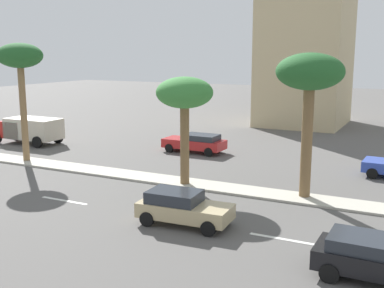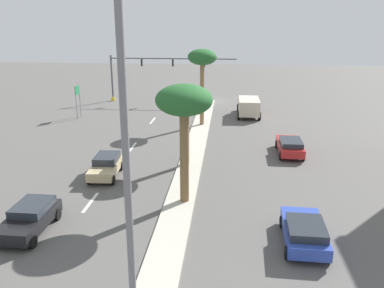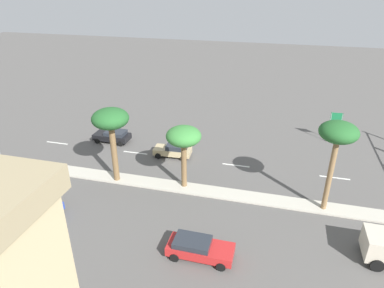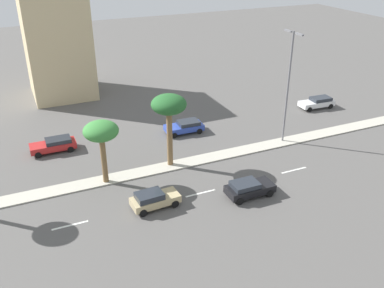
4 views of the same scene
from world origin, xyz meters
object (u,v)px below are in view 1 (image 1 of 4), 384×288
at_px(sedan_red_inboard, 196,142).
at_px(sedan_black_center, 378,258).
at_px(sedan_tan_far, 182,207).
at_px(commercial_building, 306,53).
at_px(palm_tree_left, 20,60).
at_px(box_truck, 29,129).
at_px(palm_tree_outboard, 185,96).
at_px(palm_tree_leading, 310,77).

xyz_separation_m(sedan_red_inboard, sedan_black_center, (15.39, 14.09, 0.01)).
bearing_deg(sedan_tan_far, commercial_building, -175.58).
height_order(palm_tree_left, box_truck, palm_tree_left).
distance_m(palm_tree_left, sedan_black_center, 24.86).
height_order(sedan_red_inboard, sedan_tan_far, sedan_tan_far).
distance_m(palm_tree_outboard, palm_tree_leading, 6.62).
bearing_deg(sedan_black_center, sedan_tan_far, -101.96).
height_order(palm_tree_leading, box_truck, palm_tree_leading).
height_order(sedan_red_inboard, box_truck, box_truck).
bearing_deg(sedan_black_center, box_truck, -114.43).
xyz_separation_m(palm_tree_leading, box_truck, (-4.83, -23.44, -4.89)).
distance_m(commercial_building, palm_tree_leading, 26.14).
bearing_deg(palm_tree_leading, palm_tree_left, -89.34).
distance_m(palm_tree_outboard, box_truck, 18.18).
height_order(commercial_building, sedan_red_inboard, commercial_building).
xyz_separation_m(palm_tree_left, palm_tree_leading, (-0.22, 18.71, -0.68)).
relative_size(sedan_tan_far, sedan_black_center, 0.97).
distance_m(palm_tree_outboard, sedan_red_inboard, 9.86).
distance_m(palm_tree_outboard, sedan_black_center, 13.54).
xyz_separation_m(commercial_building, palm_tree_leading, (25.36, 6.23, -1.15)).
bearing_deg(commercial_building, palm_tree_leading, 13.80).
bearing_deg(palm_tree_outboard, box_truck, -107.74).
relative_size(palm_tree_leading, sedan_tan_far, 1.75).
bearing_deg(sedan_red_inboard, palm_tree_leading, 52.23).
xyz_separation_m(palm_tree_left, palm_tree_outboard, (0.38, 12.21, -1.80)).
bearing_deg(sedan_red_inboard, box_truck, -78.21).
xyz_separation_m(commercial_building, box_truck, (20.54, -17.21, -6.05)).
bearing_deg(palm_tree_left, commercial_building, 153.99).
relative_size(palm_tree_leading, sedan_red_inboard, 1.56).
relative_size(commercial_building, sedan_red_inboard, 3.15).
bearing_deg(sedan_red_inboard, sedan_tan_far, 23.94).
xyz_separation_m(palm_tree_left, sedan_red_inboard, (-7.87, 8.83, -6.02)).
bearing_deg(sedan_black_center, commercial_building, -162.50).
height_order(commercial_building, sedan_black_center, commercial_building).
xyz_separation_m(palm_tree_left, box_truck, (-5.04, -4.73, -5.57)).
relative_size(commercial_building, palm_tree_outboard, 2.46).
xyz_separation_m(sedan_tan_far, box_truck, (-10.86, -19.64, 0.43)).
bearing_deg(box_truck, palm_tree_leading, 78.37).
height_order(commercial_building, box_truck, commercial_building).
bearing_deg(commercial_building, sedan_red_inboard, -11.65).
xyz_separation_m(palm_tree_leading, sedan_tan_far, (6.04, -3.80, -5.32)).
height_order(palm_tree_left, palm_tree_leading, palm_tree_left).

